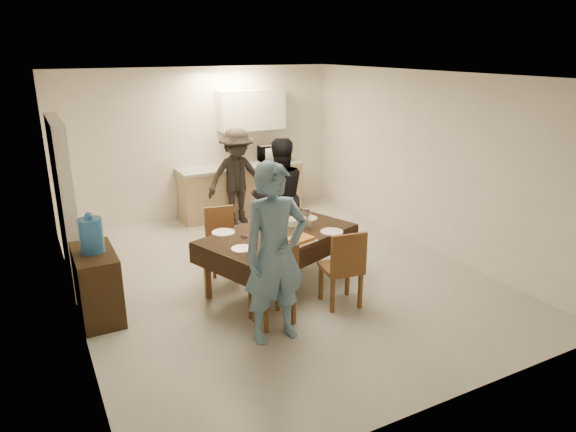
% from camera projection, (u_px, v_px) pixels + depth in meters
% --- Properties ---
extents(floor, '(5.00, 6.00, 0.02)m').
position_uv_depth(floor, '(277.00, 274.00, 6.91)').
color(floor, '#AAAAA5').
rests_on(floor, ground).
extents(ceiling, '(5.00, 6.00, 0.02)m').
position_uv_depth(ceiling, '(276.00, 75.00, 6.09)').
color(ceiling, white).
rests_on(ceiling, wall_back).
extents(wall_back, '(5.00, 0.02, 2.60)m').
position_uv_depth(wall_back, '(201.00, 143.00, 9.02)').
color(wall_back, white).
rests_on(wall_back, floor).
extents(wall_front, '(5.00, 0.02, 2.60)m').
position_uv_depth(wall_front, '(449.00, 267.00, 3.98)').
color(wall_front, white).
rests_on(wall_front, floor).
extents(wall_left, '(0.02, 6.00, 2.60)m').
position_uv_depth(wall_left, '(65.00, 208.00, 5.40)').
color(wall_left, white).
rests_on(wall_left, floor).
extents(wall_right, '(0.02, 6.00, 2.60)m').
position_uv_depth(wall_right, '(428.00, 161.00, 7.60)').
color(wall_right, white).
rests_on(wall_right, floor).
extents(stub_partition, '(0.15, 1.40, 2.10)m').
position_uv_depth(stub_partition, '(65.00, 201.00, 6.53)').
color(stub_partition, beige).
rests_on(stub_partition, floor).
extents(kitchen_base_cabinet, '(2.20, 0.60, 0.86)m').
position_uv_depth(kitchen_base_cabinet, '(241.00, 191.00, 9.29)').
color(kitchen_base_cabinet, tan).
rests_on(kitchen_base_cabinet, floor).
extents(kitchen_worktop, '(2.24, 0.64, 0.05)m').
position_uv_depth(kitchen_worktop, '(240.00, 166.00, 9.15)').
color(kitchen_worktop, '#9B9A96').
rests_on(kitchen_worktop, kitchen_base_cabinet).
extents(upper_cabinet, '(1.20, 0.34, 0.70)m').
position_uv_depth(upper_cabinet, '(251.00, 110.00, 9.10)').
color(upper_cabinet, silver).
rests_on(upper_cabinet, wall_back).
extents(dining_table, '(2.14, 1.67, 0.73)m').
position_uv_depth(dining_table, '(278.00, 235.00, 6.35)').
color(dining_table, black).
rests_on(dining_table, floor).
extents(chair_near_left, '(0.47, 0.47, 0.51)m').
position_uv_depth(chair_near_left, '(275.00, 277.00, 5.48)').
color(chair_near_left, brown).
rests_on(chair_near_left, floor).
extents(chair_near_right, '(0.49, 0.50, 0.51)m').
position_uv_depth(chair_near_right, '(346.00, 261.00, 5.88)').
color(chair_near_right, brown).
rests_on(chair_near_right, floor).
extents(chair_far_left, '(0.45, 0.46, 0.47)m').
position_uv_depth(chair_far_left, '(225.00, 237.00, 6.76)').
color(chair_far_left, brown).
rests_on(chair_far_left, floor).
extents(chair_far_right, '(0.54, 0.55, 0.54)m').
position_uv_depth(chair_far_right, '(286.00, 221.00, 7.13)').
color(chair_far_right, brown).
rests_on(chair_far_right, floor).
extents(console, '(0.43, 0.86, 0.79)m').
position_uv_depth(console, '(97.00, 285.00, 5.72)').
color(console, '#312110').
rests_on(console, floor).
extents(water_jug, '(0.25, 0.25, 0.38)m').
position_uv_depth(water_jug, '(91.00, 235.00, 5.54)').
color(water_jug, '#3473C0').
rests_on(water_jug, console).
extents(wine_bottle, '(0.07, 0.07, 0.30)m').
position_uv_depth(wine_bottle, '(272.00, 221.00, 6.31)').
color(wine_bottle, black).
rests_on(wine_bottle, dining_table).
extents(water_pitcher, '(0.14, 0.14, 0.22)m').
position_uv_depth(water_pitcher, '(304.00, 221.00, 6.42)').
color(water_pitcher, white).
rests_on(water_pitcher, dining_table).
extents(savoury_tart, '(0.42, 0.36, 0.05)m').
position_uv_depth(savoury_tart, '(300.00, 239.00, 6.06)').
color(savoury_tart, '#CC843C').
rests_on(savoury_tart, dining_table).
extents(salad_bowl, '(0.20, 0.20, 0.08)m').
position_uv_depth(salad_bowl, '(292.00, 222.00, 6.61)').
color(salad_bowl, white).
rests_on(salad_bowl, dining_table).
extents(mushroom_dish, '(0.20, 0.20, 0.03)m').
position_uv_depth(mushroom_dish, '(264.00, 225.00, 6.55)').
color(mushroom_dish, white).
rests_on(mushroom_dish, dining_table).
extents(wine_glass_a, '(0.09, 0.09, 0.19)m').
position_uv_depth(wine_glass_a, '(244.00, 239.00, 5.86)').
color(wine_glass_a, white).
rests_on(wine_glass_a, dining_table).
extents(wine_glass_b, '(0.08, 0.08, 0.18)m').
position_uv_depth(wine_glass_b, '(306.00, 214.00, 6.76)').
color(wine_glass_b, white).
rests_on(wine_glass_b, dining_table).
extents(wine_glass_c, '(0.08, 0.08, 0.18)m').
position_uv_depth(wine_glass_c, '(253.00, 221.00, 6.47)').
color(wine_glass_c, white).
rests_on(wine_glass_c, dining_table).
extents(plate_near_left, '(0.25, 0.25, 0.01)m').
position_uv_depth(plate_near_left, '(242.00, 249.00, 5.82)').
color(plate_near_left, white).
rests_on(plate_near_left, dining_table).
extents(plate_near_right, '(0.28, 0.28, 0.02)m').
position_uv_depth(plate_near_right, '(332.00, 232.00, 6.35)').
color(plate_near_right, white).
rests_on(plate_near_right, dining_table).
extents(plate_far_left, '(0.28, 0.28, 0.02)m').
position_uv_depth(plate_far_left, '(223.00, 232.00, 6.32)').
color(plate_far_left, white).
rests_on(plate_far_left, dining_table).
extents(plate_far_right, '(0.26, 0.26, 0.02)m').
position_uv_depth(plate_far_right, '(308.00, 218.00, 6.85)').
color(plate_far_right, white).
rests_on(plate_far_right, dining_table).
extents(microwave, '(0.53, 0.36, 0.29)m').
position_uv_depth(microwave, '(274.00, 153.00, 9.39)').
color(microwave, silver).
rests_on(microwave, kitchen_worktop).
extents(person_near, '(0.70, 0.47, 1.88)m').
position_uv_depth(person_near, '(275.00, 254.00, 5.15)').
color(person_near, slate).
rests_on(person_near, floor).
extents(person_far, '(0.92, 0.76, 1.71)m').
position_uv_depth(person_far, '(279.00, 197.00, 7.43)').
color(person_far, black).
rests_on(person_far, floor).
extents(person_kitchen, '(1.06, 0.61, 1.64)m').
position_uv_depth(person_kitchen, '(237.00, 177.00, 8.68)').
color(person_kitchen, black).
rests_on(person_kitchen, floor).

